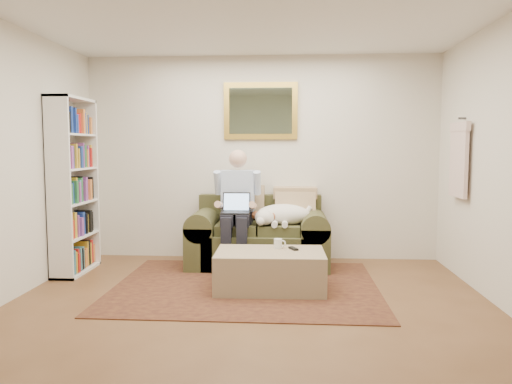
# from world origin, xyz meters

# --- Properties ---
(room_shell) EXTENTS (4.51, 5.00, 2.61)m
(room_shell) POSITION_xyz_m (0.00, 0.35, 1.30)
(room_shell) COLOR brown
(room_shell) RESTS_ON ground
(rug) EXTENTS (2.71, 2.17, 0.01)m
(rug) POSITION_xyz_m (-0.08, 1.12, 0.01)
(rug) COLOR #341614
(rug) RESTS_ON room_shell
(sofa) EXTENTS (1.68, 0.85, 1.01)m
(sofa) POSITION_xyz_m (-0.01, 2.04, 0.29)
(sofa) COLOR #474525
(sofa) RESTS_ON room_shell
(seated_man) EXTENTS (0.55, 0.79, 1.41)m
(seated_man) POSITION_xyz_m (-0.26, 1.89, 0.70)
(seated_man) COLOR #8CA5D8
(seated_man) RESTS_ON sofa
(laptop) EXTENTS (0.33, 0.26, 0.24)m
(laptop) POSITION_xyz_m (-0.26, 1.82, 0.74)
(laptop) COLOR black
(laptop) RESTS_ON seated_man
(sleeping_dog) EXTENTS (0.69, 0.43, 0.26)m
(sleeping_dog) POSITION_xyz_m (0.29, 1.96, 0.64)
(sleeping_dog) COLOR white
(sleeping_dog) RESTS_ON sofa
(ottoman) EXTENTS (1.10, 0.71, 0.40)m
(ottoman) POSITION_xyz_m (0.17, 1.02, 0.20)
(ottoman) COLOR tan
(ottoman) RESTS_ON room_shell
(coffee_mug) EXTENTS (0.08, 0.08, 0.10)m
(coffee_mug) POSITION_xyz_m (0.25, 1.17, 0.45)
(coffee_mug) COLOR white
(coffee_mug) RESTS_ON ottoman
(tv_remote) EXTENTS (0.11, 0.16, 0.02)m
(tv_remote) POSITION_xyz_m (0.41, 1.12, 0.41)
(tv_remote) COLOR black
(tv_remote) RESTS_ON ottoman
(bookshelf) EXTENTS (0.28, 0.80, 2.00)m
(bookshelf) POSITION_xyz_m (-2.10, 1.60, 1.00)
(bookshelf) COLOR white
(bookshelf) RESTS_ON room_shell
(wall_mirror) EXTENTS (0.94, 0.04, 0.72)m
(wall_mirror) POSITION_xyz_m (-0.01, 2.47, 1.90)
(wall_mirror) COLOR gold
(wall_mirror) RESTS_ON room_shell
(hanging_shirt) EXTENTS (0.06, 0.52, 0.90)m
(hanging_shirt) POSITION_xyz_m (2.19, 1.60, 1.35)
(hanging_shirt) COLOR beige
(hanging_shirt) RESTS_ON room_shell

